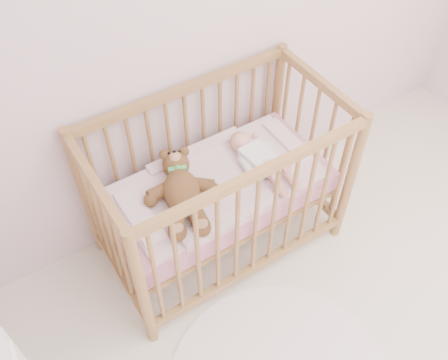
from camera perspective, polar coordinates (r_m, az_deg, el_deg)
wall_back at (r=2.60m, az=-0.65°, el=19.50°), size 4.00×0.02×2.70m
crib at (r=2.78m, az=-0.55°, el=-0.97°), size 1.36×0.76×1.00m
mattress at (r=2.79m, az=-0.55°, el=-1.17°), size 1.22×0.62×0.13m
blanket at (r=2.74m, az=-0.56°, el=-0.16°), size 1.10×0.58×0.06m
baby at (r=2.77m, az=3.96°, el=2.66°), size 0.30×0.56×0.13m
teddy_bear at (r=2.59m, az=-4.84°, el=-1.36°), size 0.59×0.70×0.16m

